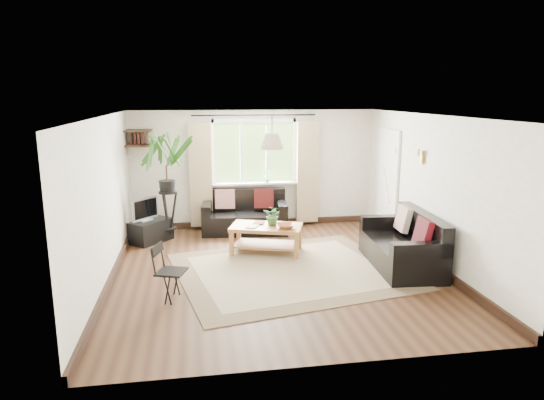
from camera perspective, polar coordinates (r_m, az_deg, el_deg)
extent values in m
plane|color=black|center=(7.67, 0.48, -8.32)|extent=(5.50, 5.50, 0.00)
plane|color=white|center=(7.19, 0.51, 9.89)|extent=(5.50, 5.50, 0.00)
cube|color=beige|center=(10.02, -2.12, 3.67)|extent=(5.00, 0.02, 2.40)
cube|color=beige|center=(4.74, 6.05, -6.27)|extent=(5.00, 0.02, 2.40)
cube|color=beige|center=(7.36, -19.09, -0.17)|extent=(0.02, 5.50, 2.40)
cube|color=beige|center=(8.13, 18.16, 1.03)|extent=(0.02, 5.50, 2.40)
cube|color=beige|center=(7.66, 2.14, -8.29)|extent=(3.89, 3.51, 0.02)
cube|color=silver|center=(9.67, 13.37, 1.83)|extent=(0.06, 0.96, 2.06)
imported|color=#2D5D25|center=(8.35, 0.13, -1.82)|extent=(0.41, 0.40, 0.34)
imported|color=#A46038|center=(8.19, 1.63, -3.06)|extent=(0.34, 0.34, 0.08)
imported|color=silver|center=(8.30, -2.89, -3.07)|extent=(0.26, 0.29, 0.02)
imported|color=brown|center=(8.52, -2.13, -2.65)|extent=(0.24, 0.28, 0.02)
cube|color=black|center=(9.35, -14.05, -3.55)|extent=(0.83, 0.86, 0.41)
imported|color=#2D6023|center=(9.95, -0.60, 2.84)|extent=(0.14, 0.10, 0.27)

